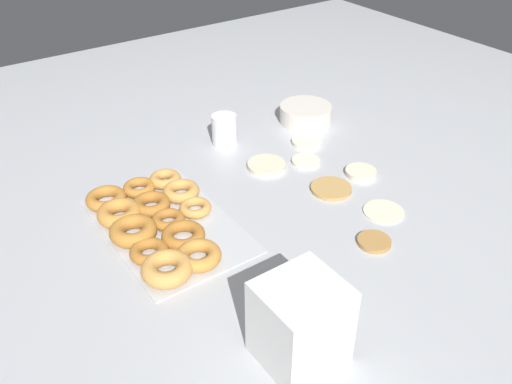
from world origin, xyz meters
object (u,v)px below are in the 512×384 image
object	(u,v)px
pancake_6	(384,211)
pancake_5	(360,172)
pancake_1	(267,165)
donut_tray	(157,222)
pancake_4	(306,161)
pancake_3	(374,242)
paper_cup	(224,130)
pancake_2	(331,188)
container_stack	(300,323)
pancake_0	(307,142)
batter_bowl	(305,114)

from	to	relation	value
pancake_6	pancake_5	bearing A→B (deg)	154.71
pancake_1	donut_tray	xyz separation A→B (m)	(0.08, -0.40, 0.01)
pancake_4	pancake_6	xyz separation A→B (m)	(0.32, 0.01, -0.00)
pancake_3	paper_cup	distance (m)	0.64
pancake_2	pancake_4	world-z (taller)	same
pancake_4	container_stack	xyz separation A→B (m)	(0.55, -0.47, 0.08)
pancake_1	pancake_5	bearing A→B (deg)	47.26
pancake_2	pancake_3	world-z (taller)	pancake_3
pancake_0	paper_cup	world-z (taller)	paper_cup
pancake_0	paper_cup	distance (m)	0.27
pancake_0	batter_bowl	size ratio (longest dim) A/B	0.54
pancake_5	container_stack	size ratio (longest dim) A/B	0.52
pancake_0	pancake_6	world-z (taller)	pancake_0
pancake_3	paper_cup	xyz separation A→B (m)	(-0.64, -0.03, 0.04)
container_stack	batter_bowl	bearing A→B (deg)	139.82
pancake_4	pancake_5	distance (m)	0.17
pancake_4	batter_bowl	distance (m)	0.28
pancake_1	batter_bowl	bearing A→B (deg)	120.42
pancake_3	pancake_4	world-z (taller)	pancake_3
pancake_4	paper_cup	size ratio (longest dim) A/B	0.89
pancake_1	pancake_5	world-z (taller)	same
pancake_0	pancake_5	world-z (taller)	pancake_5
pancake_0	container_stack	distance (m)	0.85
pancake_4	pancake_6	size ratio (longest dim) A/B	0.80
pancake_2	pancake_5	size ratio (longest dim) A/B	1.27
pancake_1	container_stack	distance (m)	0.70
pancake_2	pancake_6	world-z (taller)	same
batter_bowl	paper_cup	distance (m)	0.31
pancake_0	pancake_1	size ratio (longest dim) A/B	0.84
pancake_4	pancake_3	bearing A→B (deg)	-15.50
pancake_3	container_stack	distance (m)	0.40
pancake_6	paper_cup	bearing A→B (deg)	-165.80
paper_cup	pancake_6	bearing A→B (deg)	14.20
donut_tray	batter_bowl	size ratio (longest dim) A/B	2.61
pancake_5	container_stack	xyz separation A→B (m)	(0.41, -0.56, 0.08)
pancake_6	container_stack	world-z (taller)	container_stack
pancake_3	container_stack	xyz separation A→B (m)	(0.15, -0.36, 0.08)
pancake_2	batter_bowl	world-z (taller)	batter_bowl
pancake_2	donut_tray	xyz separation A→B (m)	(-0.12, -0.48, 0.01)
pancake_3	pancake_5	distance (m)	0.32
pancake_0	pancake_4	distance (m)	0.12
container_stack	paper_cup	xyz separation A→B (m)	(-0.79, 0.33, -0.04)
donut_tray	pancake_6	bearing A→B (deg)	61.45
pancake_5	donut_tray	bearing A→B (deg)	-100.03
pancake_1	batter_bowl	distance (m)	0.33
pancake_1	paper_cup	xyz separation A→B (m)	(-0.20, -0.02, 0.04)
donut_tray	container_stack	xyz separation A→B (m)	(0.51, 0.04, 0.07)
pancake_5	pancake_6	xyz separation A→B (m)	(0.18, -0.08, -0.00)
pancake_6	batter_bowl	size ratio (longest dim) A/B	0.61
pancake_6	donut_tray	size ratio (longest dim) A/B	0.23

